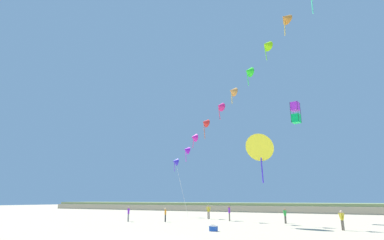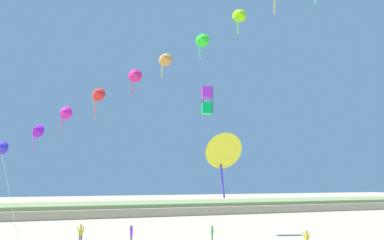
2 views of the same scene
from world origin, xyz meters
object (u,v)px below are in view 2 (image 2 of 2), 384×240
Objects in this scene: person_far_center at (212,233)px; person_near_left at (131,234)px; large_kite_low_lead at (222,149)px; person_mid_center at (81,233)px; person_far_right at (307,238)px; large_kite_mid_trail at (207,101)px.

person_near_left is at bearing 172.39° from person_far_center.
person_near_left is 9.85m from large_kite_low_lead.
person_mid_center is 1.12× the size of person_far_right.
person_far_right is 0.58× the size of large_kite_mid_trail.
large_kite_mid_trail is at bearing 74.79° from large_kite_low_lead.
person_mid_center reaches higher than person_far_center.
person_far_center is at bearing -7.61° from person_near_left.
person_far_center is (6.43, -0.86, -0.11)m from person_near_left.
large_kite_low_lead is at bearing -38.16° from person_mid_center.
person_far_right is 15.52m from large_kite_mid_trail.
person_near_left is 1.12× the size of person_far_center.
large_kite_mid_trail reaches higher than person_mid_center.
person_near_left is 0.64× the size of large_kite_mid_trail.
person_far_right is 1.03× the size of person_far_center.
large_kite_low_lead reaches higher than person_mid_center.
large_kite_mid_trail is at bearing 23.33° from person_near_left.
large_kite_mid_trail is at bearing 6.35° from person_mid_center.
large_kite_mid_trail is (-4.14, 9.21, 11.78)m from person_far_right.
person_near_left is 13.26m from person_far_right.
person_near_left is 4.17m from person_mid_center.
person_far_center is 0.57× the size of large_kite_mid_trail.
person_far_right is 0.31× the size of large_kite_low_lead.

